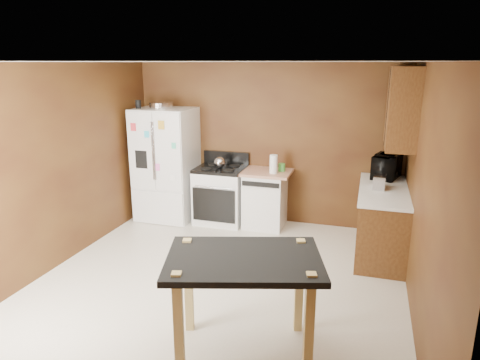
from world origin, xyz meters
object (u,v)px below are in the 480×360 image
at_px(refrigerator, 166,164).
at_px(dishwasher, 265,198).
at_px(green_canister, 282,167).
at_px(paper_towel, 274,164).
at_px(microwave, 387,167).
at_px(island, 244,272).
at_px(kettle, 220,163).
at_px(pen_cup, 138,104).
at_px(toaster, 379,182).
at_px(gas_range, 221,194).
at_px(roasting_pan, 161,105).

xyz_separation_m(refrigerator, dishwasher, (1.63, 0.09, -0.45)).
bearing_deg(green_canister, paper_towel, -121.05).
bearing_deg(paper_towel, green_canister, 58.95).
xyz_separation_m(paper_towel, microwave, (1.61, 0.20, 0.03)).
height_order(dishwasher, island, island).
xyz_separation_m(kettle, island, (1.27, -2.95, -0.21)).
bearing_deg(pen_cup, refrigerator, 18.56).
relative_size(toaster, dishwasher, 0.27).
bearing_deg(green_canister, kettle, -172.55).
height_order(toaster, island, toaster).
distance_m(microwave, refrigerator, 3.39).
height_order(paper_towel, island, paper_towel).
distance_m(refrigerator, gas_range, 1.01).
distance_m(gas_range, island, 3.26).
relative_size(toaster, island, 0.16).
xyz_separation_m(roasting_pan, gas_range, (0.95, 0.07, -1.38)).
bearing_deg(paper_towel, kettle, 178.04).
height_order(green_canister, gas_range, gas_range).
relative_size(paper_towel, green_canister, 2.36).
bearing_deg(island, paper_towel, 97.82).
xyz_separation_m(green_canister, microwave, (1.52, 0.04, 0.11)).
relative_size(dishwasher, island, 0.60).
height_order(roasting_pan, dishwasher, roasting_pan).
relative_size(green_canister, toaster, 0.48).
bearing_deg(gas_range, green_canister, 5.44).
height_order(green_canister, dishwasher, green_canister).
relative_size(paper_towel, dishwasher, 0.31).
distance_m(toaster, gas_range, 2.48).
xyz_separation_m(refrigerator, island, (2.18, -2.93, -0.12)).
height_order(refrigerator, gas_range, refrigerator).
bearing_deg(green_canister, roasting_pan, -175.32).
xyz_separation_m(pen_cup, kettle, (1.28, 0.15, -0.88)).
distance_m(pen_cup, gas_range, 1.91).
bearing_deg(kettle, toaster, -10.92).
height_order(toaster, gas_range, gas_range).
height_order(paper_towel, green_canister, paper_towel).
height_order(paper_towel, microwave, microwave).
bearing_deg(toaster, dishwasher, 166.79).
bearing_deg(toaster, paper_towel, 168.31).
xyz_separation_m(pen_cup, green_canister, (2.24, 0.28, -0.92)).
xyz_separation_m(paper_towel, toaster, (1.51, -0.43, -0.04)).
distance_m(green_canister, gas_range, 1.08).
relative_size(roasting_pan, kettle, 2.10).
relative_size(pen_cup, refrigerator, 0.07).
bearing_deg(microwave, pen_cup, 112.30).
xyz_separation_m(paper_towel, green_canister, (0.09, 0.16, -0.08)).
bearing_deg(paper_towel, pen_cup, -176.77).
relative_size(pen_cup, island, 0.09).
bearing_deg(pen_cup, gas_range, 8.22).
height_order(paper_towel, dishwasher, paper_towel).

